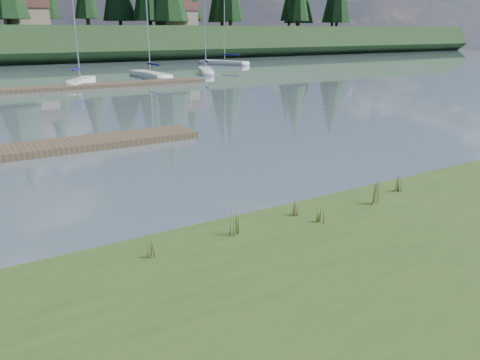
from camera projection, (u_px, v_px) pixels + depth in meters
ground at (30, 91)px, 37.02m from camera, size 200.00×200.00×0.00m
bank at (357, 319)px, 7.61m from camera, size 60.00×9.00×0.35m
dock_far at (56, 88)px, 37.95m from camera, size 26.00×2.20×0.30m
sailboat_bg_2 at (82, 81)px, 41.67m from camera, size 3.94×5.52×8.91m
sailboat_bg_3 at (148, 74)px, 47.84m from camera, size 1.91×8.23×11.99m
sailboat_bg_4 at (206, 70)px, 52.12m from camera, size 3.52×6.36×9.55m
sailboat_bg_5 at (221, 62)px, 65.12m from camera, size 4.71×8.03×11.53m
weed_0 at (235, 223)px, 10.25m from camera, size 0.17×0.14×0.64m
weed_1 at (294, 208)px, 11.31m from camera, size 0.17×0.14×0.47m
weed_2 at (375, 192)px, 12.09m from camera, size 0.17×0.14×0.78m
weed_3 at (150, 248)px, 9.24m from camera, size 0.17×0.14×0.51m
weed_4 at (320, 216)px, 10.90m from camera, size 0.17×0.14×0.42m
weed_5 at (398, 181)px, 13.00m from camera, size 0.17×0.14×0.71m
mud_lip at (225, 230)px, 11.23m from camera, size 60.00×0.50×0.14m
house_1 at (26, 11)px, 71.14m from camera, size 6.30×5.30×4.65m
house_2 at (176, 14)px, 81.30m from camera, size 6.30×5.30×4.65m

